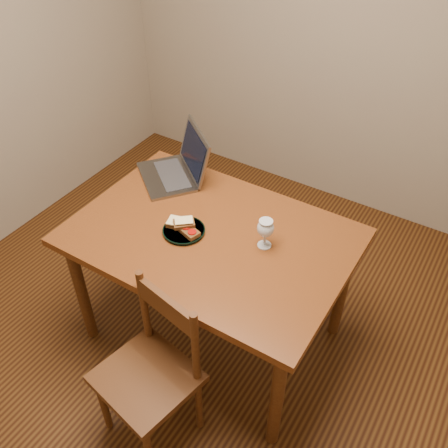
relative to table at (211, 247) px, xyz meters
The scene contains 10 objects.
floor 0.67m from the table, 138.40° to the right, with size 3.20×3.20×0.02m, color black.
back_wall 1.70m from the table, 91.66° to the left, with size 3.20×0.02×2.60m, color gray.
table is the anchor object (origin of this frame).
chair 0.63m from the table, 83.45° to the right, with size 0.46×0.44×0.42m.
plate 0.16m from the table, 153.54° to the right, with size 0.20×0.20×0.02m, color black.
sandwich_cheese 0.20m from the table, 162.20° to the right, with size 0.11×0.07×0.03m, color #381E0C, non-canonical shape.
sandwich_tomato 0.16m from the table, 138.95° to the right, with size 0.10×0.06×0.03m, color #381E0C, non-canonical shape.
sandwich_top 0.19m from the table, 155.48° to the right, with size 0.10×0.06×0.03m, color #381E0C, non-canonical shape.
milk_glass 0.30m from the table, 14.10° to the left, with size 0.08×0.08×0.15m, color white, non-canonical shape.
laptop 0.53m from the table, 142.40° to the left, with size 0.48×0.48×0.26m.
Camera 1 is at (1.02, -1.41, 2.30)m, focal length 40.00 mm.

